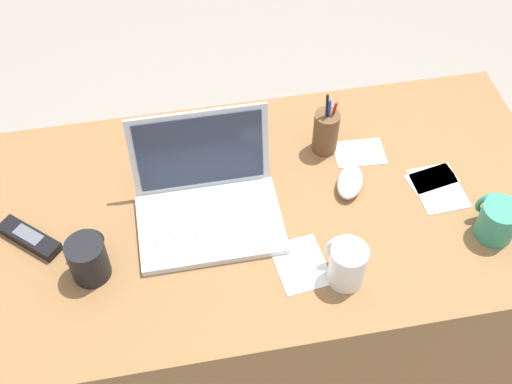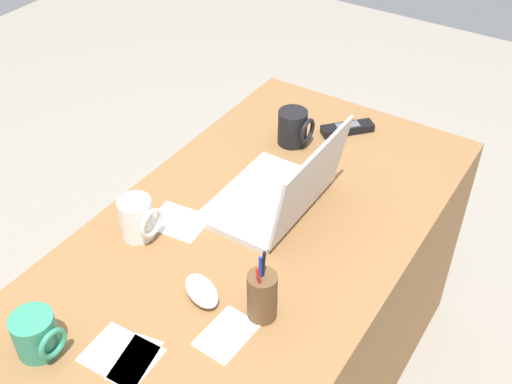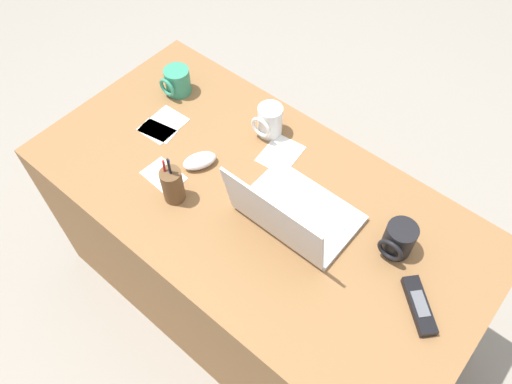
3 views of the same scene
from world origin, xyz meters
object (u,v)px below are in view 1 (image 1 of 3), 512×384
(coffee_mug_spare, at_px, (497,220))
(coffee_mug_tall, at_px, (88,258))
(pen_holder, at_px, (326,132))
(coffee_mug_white, at_px, (347,263))
(cordless_phone, at_px, (30,237))
(laptop, at_px, (207,200))
(computer_mouse, at_px, (350,182))

(coffee_mug_spare, bearing_deg, coffee_mug_tall, 176.25)
(coffee_mug_spare, distance_m, pen_holder, 0.45)
(coffee_mug_spare, bearing_deg, coffee_mug_white, -171.40)
(coffee_mug_white, bearing_deg, coffee_mug_tall, 168.07)
(cordless_phone, bearing_deg, coffee_mug_tall, -39.13)
(pen_holder, bearing_deg, coffee_mug_spare, -45.96)
(laptop, xyz_separation_m, coffee_mug_tall, (-0.27, -0.12, 0.01))
(laptop, distance_m, coffee_mug_tall, 0.29)
(coffee_mug_tall, bearing_deg, coffee_mug_spare, -3.75)
(coffee_mug_tall, xyz_separation_m, coffee_mug_spare, (0.90, -0.06, -0.01))
(computer_mouse, bearing_deg, pen_holder, 127.83)
(laptop, height_order, cordless_phone, laptop)
(laptop, height_order, pen_holder, laptop)
(coffee_mug_white, xyz_separation_m, cordless_phone, (-0.67, 0.22, -0.04))
(coffee_mug_tall, xyz_separation_m, cordless_phone, (-0.14, 0.11, -0.04))
(laptop, xyz_separation_m, computer_mouse, (0.35, 0.01, -0.03))
(pen_holder, bearing_deg, coffee_mug_tall, -155.76)
(computer_mouse, distance_m, pen_holder, 0.14)
(coffee_mug_white, bearing_deg, pen_holder, 82.59)
(computer_mouse, bearing_deg, coffee_mug_tall, -142.16)
(coffee_mug_spare, bearing_deg, computer_mouse, 146.58)
(computer_mouse, height_order, cordless_phone, computer_mouse)
(laptop, bearing_deg, coffee_mug_white, -40.53)
(laptop, distance_m, coffee_mug_spare, 0.66)
(coffee_mug_white, relative_size, coffee_mug_tall, 1.02)
(pen_holder, bearing_deg, computer_mouse, -78.21)
(coffee_mug_white, relative_size, pen_holder, 0.58)
(laptop, bearing_deg, coffee_mug_tall, -156.95)
(coffee_mug_white, bearing_deg, coffee_mug_spare, 8.60)
(computer_mouse, bearing_deg, coffee_mug_white, -81.71)
(coffee_mug_spare, height_order, cordless_phone, coffee_mug_spare)
(laptop, bearing_deg, computer_mouse, 2.25)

